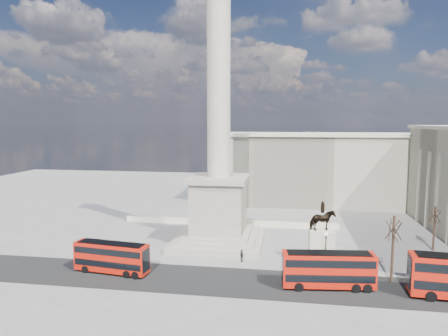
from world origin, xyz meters
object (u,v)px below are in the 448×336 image
(nelsons_column, at_px, (219,163))
(red_bus_b, at_px, (329,270))
(equestrian_statue, at_px, (322,242))
(pedestrian_crossing, at_px, (242,256))
(victorian_lamp, at_px, (326,251))
(pedestrian_walking, at_px, (292,258))
(red_bus_a, at_px, (112,257))

(nelsons_column, height_order, red_bus_b, nelsons_column)
(equestrian_statue, relative_size, pedestrian_crossing, 4.94)
(victorian_lamp, distance_m, equestrian_statue, 4.82)
(red_bus_b, height_order, equestrian_statue, equestrian_statue)
(victorian_lamp, bearing_deg, equestrian_statue, 90.84)
(victorian_lamp, distance_m, pedestrian_walking, 5.92)
(red_bus_b, bearing_deg, victorian_lamp, 85.11)
(nelsons_column, relative_size, pedestrian_crossing, 28.38)
(nelsons_column, height_order, equestrian_statue, nelsons_column)
(pedestrian_crossing, bearing_deg, red_bus_a, 88.18)
(pedestrian_walking, bearing_deg, red_bus_a, 160.97)
(nelsons_column, height_order, victorian_lamp, nelsons_column)
(victorian_lamp, height_order, pedestrian_walking, victorian_lamp)
(victorian_lamp, relative_size, equestrian_statue, 0.66)
(equestrian_statue, bearing_deg, victorian_lamp, -89.16)
(nelsons_column, distance_m, red_bus_b, 24.17)
(victorian_lamp, distance_m, pedestrian_crossing, 11.80)
(red_bus_b, distance_m, pedestrian_crossing, 13.20)
(nelsons_column, relative_size, red_bus_a, 4.98)
(red_bus_a, relative_size, victorian_lamp, 1.75)
(red_bus_b, xyz_separation_m, equestrian_statue, (-0.14, 8.27, 0.79))
(red_bus_b, distance_m, victorian_lamp, 3.65)
(nelsons_column, relative_size, equestrian_statue, 5.74)
(pedestrian_walking, height_order, pedestrian_crossing, pedestrian_walking)
(victorian_lamp, xyz_separation_m, pedestrian_crossing, (-10.92, 3.70, -2.49))
(red_bus_a, xyz_separation_m, pedestrian_walking, (22.90, 6.53, -1.17))
(red_bus_a, xyz_separation_m, victorian_lamp, (26.91, 2.93, 1.28))
(nelsons_column, bearing_deg, pedestrian_walking, -35.04)
(equestrian_statue, bearing_deg, pedestrian_crossing, -174.20)
(red_bus_a, bearing_deg, pedestrian_crossing, 30.11)
(red_bus_a, relative_size, pedestrian_crossing, 5.70)
(nelsons_column, distance_m, equestrian_statue, 19.54)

